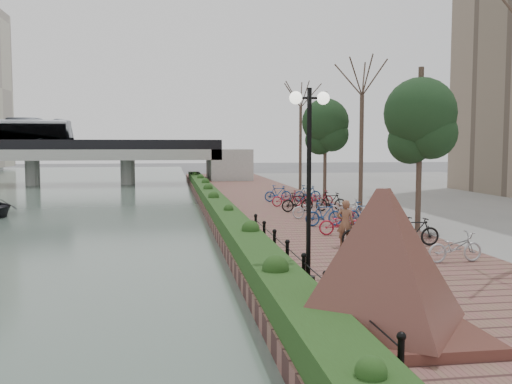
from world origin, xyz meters
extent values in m
plane|color=#59595B|center=(0.00, 0.00, 0.00)|extent=(220.00, 220.00, 0.00)
cube|color=brown|center=(4.00, 17.50, 0.25)|extent=(8.00, 75.00, 0.50)
cube|color=#223D16|center=(0.60, 20.00, 0.80)|extent=(1.10, 56.00, 0.60)
cylinder|color=black|center=(1.40, -5.00, 0.85)|extent=(0.10, 0.10, 0.70)
cylinder|color=black|center=(1.40, -3.00, 0.85)|extent=(0.10, 0.10, 0.70)
cylinder|color=black|center=(1.40, -1.00, 0.85)|extent=(0.10, 0.10, 0.70)
cylinder|color=black|center=(1.40, 1.00, 0.85)|extent=(0.10, 0.10, 0.70)
cylinder|color=black|center=(1.40, 3.00, 0.85)|extent=(0.10, 0.10, 0.70)
cylinder|color=black|center=(1.40, 5.00, 0.85)|extent=(0.10, 0.10, 0.70)
cylinder|color=black|center=(1.40, 7.00, 0.85)|extent=(0.10, 0.10, 0.70)
cylinder|color=black|center=(1.40, 9.00, 0.85)|extent=(0.10, 0.10, 0.70)
cube|color=#471E1F|center=(1.96, -2.76, 0.60)|extent=(3.23, 3.23, 0.19)
pyramid|color=#471E1F|center=(1.96, -2.76, 1.93)|extent=(4.07, 4.07, 2.47)
cylinder|color=black|center=(1.61, 1.40, 2.93)|extent=(0.12, 0.12, 4.85)
cylinder|color=black|center=(1.61, 1.40, 5.10)|extent=(0.70, 0.06, 0.06)
sphere|color=white|center=(1.26, 1.40, 5.10)|extent=(0.32, 0.32, 0.32)
sphere|color=white|center=(1.96, 1.40, 5.10)|extent=(0.32, 0.32, 0.32)
imported|color=brown|center=(4.00, 5.90, 1.30)|extent=(0.67, 0.55, 1.59)
imported|color=#ABABB0|center=(4.60, 2.98, 0.95)|extent=(0.60, 1.71, 0.90)
imported|color=black|center=(4.60, 5.58, 1.00)|extent=(0.47, 1.66, 1.00)
imported|color=maroon|center=(4.60, 8.18, 0.95)|extent=(0.60, 1.71, 0.90)
imported|color=navy|center=(4.60, 10.78, 1.00)|extent=(0.47, 1.66, 1.00)
imported|color=#ABABB0|center=(4.60, 13.38, 0.95)|extent=(0.60, 1.71, 0.90)
imported|color=black|center=(4.60, 15.98, 1.00)|extent=(0.47, 1.66, 1.00)
imported|color=maroon|center=(4.60, 18.58, 0.95)|extent=(0.60, 1.72, 0.90)
imported|color=navy|center=(4.60, 21.18, 1.00)|extent=(0.47, 1.66, 1.00)
imported|color=#ABABB0|center=(6.40, 2.98, 0.95)|extent=(0.60, 1.71, 0.90)
imported|color=black|center=(6.40, 5.58, 1.00)|extent=(0.47, 1.66, 1.00)
imported|color=maroon|center=(6.40, 8.18, 0.95)|extent=(0.60, 1.71, 0.90)
imported|color=navy|center=(6.40, 10.78, 1.00)|extent=(0.47, 1.66, 1.00)
imported|color=#ABABB0|center=(6.40, 13.38, 0.95)|extent=(0.60, 1.71, 0.90)
imported|color=black|center=(6.40, 15.98, 1.00)|extent=(0.47, 1.66, 1.00)
imported|color=maroon|center=(6.40, 18.58, 0.95)|extent=(0.60, 1.72, 0.90)
imported|color=navy|center=(6.40, 21.18, 1.00)|extent=(0.47, 1.66, 1.00)
cube|color=#9F9F9A|center=(-15.00, 45.00, 3.00)|extent=(36.00, 8.00, 1.00)
cube|color=black|center=(-15.00, 41.10, 3.95)|extent=(36.00, 0.15, 0.90)
cube|color=black|center=(-15.00, 48.90, 3.95)|extent=(36.00, 0.15, 0.90)
cylinder|color=#9F9F9A|center=(-15.00, 45.00, 1.25)|extent=(1.40, 1.40, 2.50)
cylinder|color=#9F9F9A|center=(-6.00, 45.00, 1.25)|extent=(1.40, 1.40, 2.50)
imported|color=white|center=(-16.59, 45.00, 5.00)|extent=(2.52, 10.77, 3.00)
camera|label=1|loc=(-1.83, -12.52, 3.95)|focal=40.00mm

